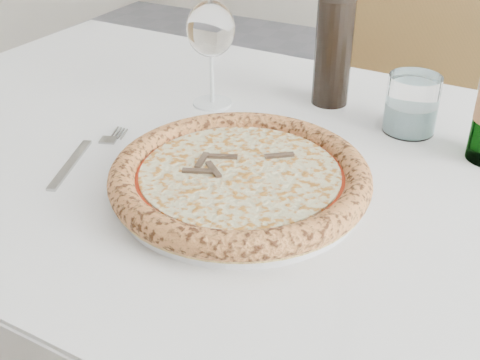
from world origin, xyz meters
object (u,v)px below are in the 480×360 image
Objects in this scene: chair_far at (395,110)px; wine_glass at (211,32)px; dining_table at (271,212)px; wine_bottle at (334,41)px; plate at (240,187)px; pizza at (240,176)px; tumbler at (411,108)px.

wine_glass is at bearing -105.38° from chair_far.
wine_bottle is at bearing 90.67° from dining_table.
plate is 0.02m from pizza.
wine_glass reaches higher than pizza.
tumbler reaches higher than plate.
wine_bottle reaches higher than dining_table.
dining_table is at bearing -127.81° from tumbler.
dining_table is 0.14m from plate.
dining_table is 15.84× the size of tumbler.
plate reaches higher than dining_table.
wine_bottle is (0.00, -0.53, 0.33)m from chair_far.
chair_far is at bearing 90.27° from pizza.
plate is 0.33m from tumbler.
wine_glass is 0.70× the size of wine_bottle.
dining_table is 1.55× the size of chair_far.
pizza is at bearing -52.62° from wine_glass.
wine_bottle is at bearing 30.22° from wine_glass.
dining_table is 0.31m from wine_glass.
dining_table is 5.66× the size of wine_bottle.
wine_glass is 1.96× the size of tumbler.
pizza is at bearing -116.91° from tumbler.
dining_table is at bearing -36.73° from wine_glass.
chair_far reaches higher than tumbler.
chair_far is 0.63m from wine_bottle.
pizza reaches higher than plate.
pizza is 0.34m from wine_bottle.
tumbler is (0.15, 0.29, 0.03)m from plate.
chair_far is 0.65m from tumbler.
wine_bottle is at bearing 90.47° from plate.
tumbler is (0.15, 0.29, 0.01)m from pizza.
plate is 1.79× the size of wine_glass.
pizza is at bearing -89.53° from wine_bottle.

